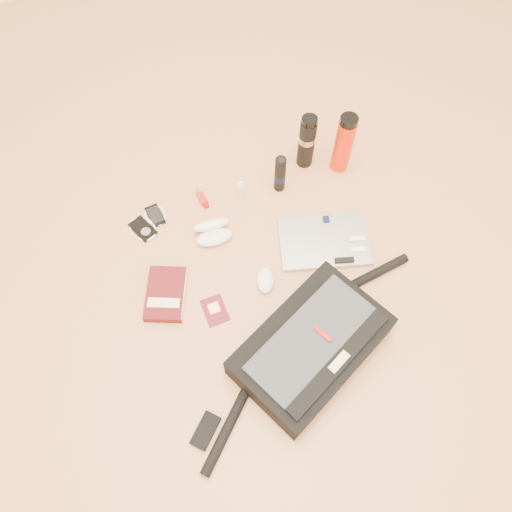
{
  "coord_description": "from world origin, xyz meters",
  "views": [
    {
      "loc": [
        -0.34,
        -0.67,
        1.67
      ],
      "look_at": [
        -0.03,
        0.12,
        0.06
      ],
      "focal_mm": 35.0,
      "sensor_mm": 36.0,
      "label": 1
    }
  ],
  "objects_px": {
    "book": "(166,294)",
    "thermos_red": "(344,144)",
    "thermos_black": "(307,141)",
    "messenger_bag": "(311,347)",
    "laptop": "(324,241)"
  },
  "relations": [
    {
      "from": "laptop",
      "to": "thermos_red",
      "type": "xyz_separation_m",
      "value": [
        0.21,
        0.31,
        0.13
      ]
    },
    {
      "from": "laptop",
      "to": "thermos_red",
      "type": "distance_m",
      "value": 0.4
    },
    {
      "from": "laptop",
      "to": "book",
      "type": "relative_size",
      "value": 1.6
    },
    {
      "from": "book",
      "to": "thermos_red",
      "type": "relative_size",
      "value": 0.86
    },
    {
      "from": "thermos_black",
      "to": "laptop",
      "type": "bearing_deg",
      "value": -102.85
    },
    {
      "from": "thermos_black",
      "to": "messenger_bag",
      "type": "bearing_deg",
      "value": -112.9
    },
    {
      "from": "thermos_red",
      "to": "thermos_black",
      "type": "bearing_deg",
      "value": 150.31
    },
    {
      "from": "book",
      "to": "thermos_black",
      "type": "distance_m",
      "value": 0.81
    },
    {
      "from": "book",
      "to": "thermos_black",
      "type": "relative_size",
      "value": 0.95
    },
    {
      "from": "laptop",
      "to": "book",
      "type": "xyz_separation_m",
      "value": [
        -0.63,
        0.01,
        0.01
      ]
    },
    {
      "from": "messenger_bag",
      "to": "thermos_red",
      "type": "distance_m",
      "value": 0.82
    },
    {
      "from": "book",
      "to": "thermos_black",
      "type": "height_order",
      "value": "thermos_black"
    },
    {
      "from": "messenger_bag",
      "to": "laptop",
      "type": "distance_m",
      "value": 0.44
    },
    {
      "from": "messenger_bag",
      "to": "book",
      "type": "bearing_deg",
      "value": 111.22
    },
    {
      "from": "thermos_red",
      "to": "laptop",
      "type": "bearing_deg",
      "value": -124.45
    }
  ]
}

